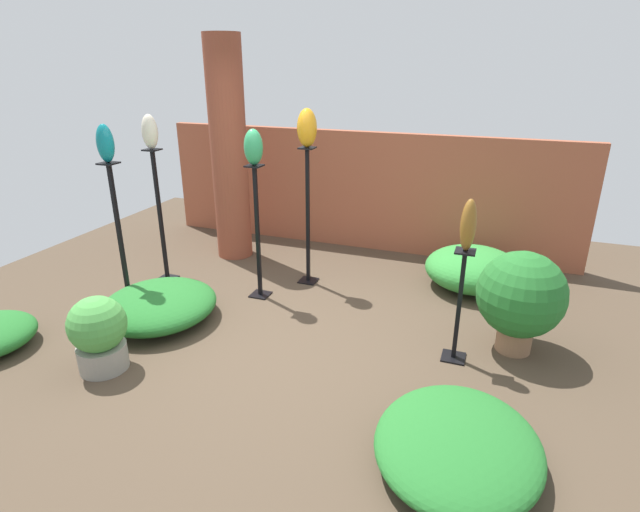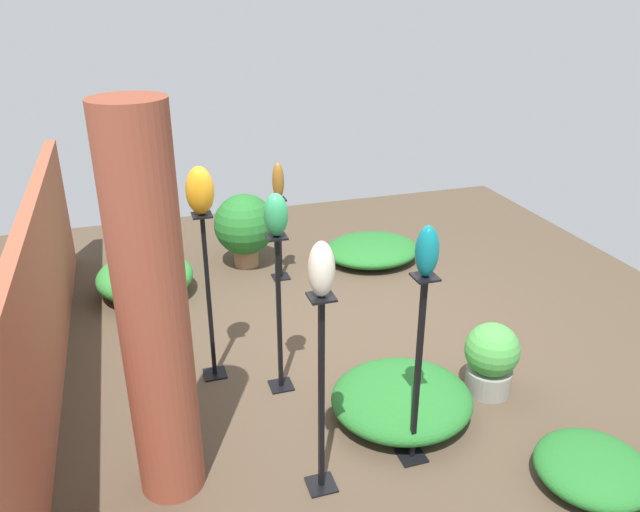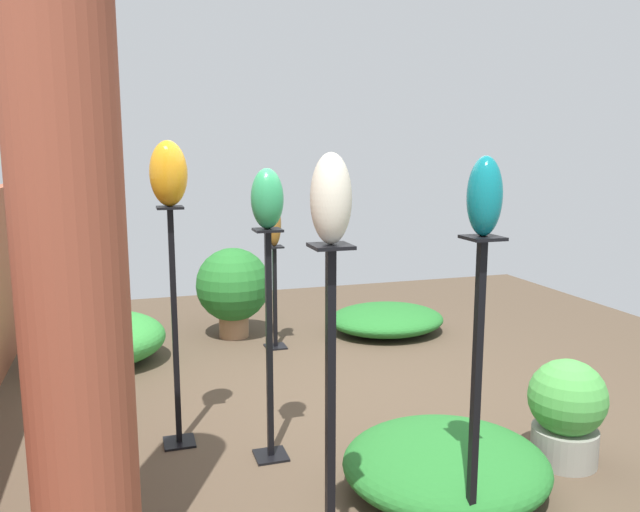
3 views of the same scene
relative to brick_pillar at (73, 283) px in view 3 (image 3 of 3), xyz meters
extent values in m
plane|color=#4C3D2D|center=(1.47, -1.80, -1.35)|extent=(8.00, 8.00, 0.00)
cylinder|color=brown|center=(0.00, 0.00, 0.00)|extent=(0.45, 0.45, 2.71)
cube|color=black|center=(-0.28, -1.73, -0.60)|extent=(0.04, 0.04, 1.51)
cube|color=black|center=(-0.28, -1.73, 0.15)|extent=(0.16, 0.16, 0.02)
cube|color=black|center=(-0.35, -0.99, -0.59)|extent=(0.04, 0.04, 1.52)
cube|color=black|center=(-0.35, -0.99, 0.16)|extent=(0.16, 0.16, 0.02)
cube|color=black|center=(1.23, -0.48, -1.35)|extent=(0.20, 0.20, 0.01)
cube|color=black|center=(1.23, -0.48, -0.58)|extent=(0.04, 0.04, 1.55)
cube|color=black|center=(1.23, -0.48, 0.19)|extent=(0.16, 0.16, 0.02)
cube|color=black|center=(0.88, -1.01, -1.35)|extent=(0.20, 0.20, 0.01)
cube|color=black|center=(0.88, -1.01, -0.64)|extent=(0.04, 0.04, 1.43)
cube|color=black|center=(0.88, -1.01, 0.07)|extent=(0.16, 0.16, 0.02)
cube|color=black|center=(3.00, -1.55, -1.35)|extent=(0.20, 0.20, 0.01)
cube|color=black|center=(3.00, -1.55, -0.85)|extent=(0.04, 0.04, 1.00)
cube|color=black|center=(3.00, -1.55, -0.36)|extent=(0.16, 0.16, 0.01)
ellipsoid|color=#0F727A|center=(-0.28, -1.73, 0.34)|extent=(0.16, 0.15, 0.35)
ellipsoid|color=beige|center=(-0.35, -0.99, 0.35)|extent=(0.17, 0.17, 0.36)
ellipsoid|color=orange|center=(1.23, -0.48, 0.40)|extent=(0.21, 0.23, 0.40)
ellipsoid|color=#2D9356|center=(0.88, -1.01, 0.26)|extent=(0.19, 0.19, 0.35)
ellipsoid|color=brown|center=(3.00, -1.55, -0.15)|extent=(0.12, 0.14, 0.42)
cylinder|color=#936B4C|center=(3.48, -1.22, -1.24)|extent=(0.30, 0.30, 0.23)
sphere|color=#236B28|center=(3.48, -1.22, -0.81)|extent=(0.75, 0.75, 0.75)
cylinder|color=gray|center=(0.28, -2.71, -1.24)|extent=(0.39, 0.39, 0.22)
sphere|color=#479942|center=(0.28, -2.71, -0.94)|extent=(0.47, 0.47, 0.47)
ellipsoid|color=#236B28|center=(0.20, -1.86, -1.19)|extent=(1.09, 1.16, 0.33)
ellipsoid|color=#338C38|center=(3.03, 0.02, -1.13)|extent=(1.07, 1.07, 0.45)
ellipsoid|color=#236B28|center=(3.15, -2.78, -1.21)|extent=(1.05, 1.21, 0.28)
camera|label=1|loc=(3.20, -5.41, 1.05)|focal=28.00mm
camera|label=2|loc=(-3.57, 0.03, 1.94)|focal=35.00mm
camera|label=3|loc=(-2.68, -0.22, 0.53)|focal=35.00mm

